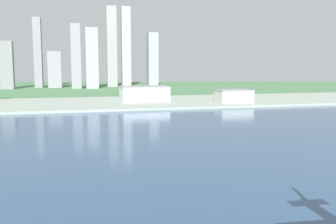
# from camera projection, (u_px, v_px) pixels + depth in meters

# --- Properties ---
(ground_plane) EXTENTS (2400.00, 2400.00, 0.00)m
(ground_plane) POSITION_uv_depth(u_px,v_px,m) (151.00, 135.00, 215.77)
(ground_plane) COLOR #4B7B4E
(water_bay) EXTENTS (840.00, 360.00, 0.15)m
(water_bay) POSITION_uv_depth(u_px,v_px,m) (179.00, 160.00, 158.01)
(water_bay) COLOR #2D4C70
(water_bay) RESTS_ON ground
(industrial_pier) EXTENTS (840.00, 140.00, 2.50)m
(industrial_pier) POSITION_uv_depth(u_px,v_px,m) (116.00, 103.00, 398.53)
(industrial_pier) COLOR #99A698
(industrial_pier) RESTS_ON ground
(warehouse_main) EXTENTS (51.59, 36.27, 16.06)m
(warehouse_main) POSITION_uv_depth(u_px,v_px,m) (144.00, 93.00, 408.27)
(warehouse_main) COLOR silver
(warehouse_main) RESTS_ON industrial_pier
(warehouse_annex) EXTENTS (36.23, 25.07, 13.11)m
(warehouse_annex) POSITION_uv_depth(u_px,v_px,m) (234.00, 96.00, 394.15)
(warehouse_annex) COLOR silver
(warehouse_annex) RESTS_ON industrial_pier
(distant_skyline) EXTENTS (292.48, 80.26, 157.89)m
(distant_skyline) POSITION_uv_depth(u_px,v_px,m) (91.00, 56.00, 713.14)
(distant_skyline) COLOR gray
(distant_skyline) RESTS_ON ground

